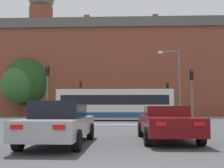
{
  "coord_description": "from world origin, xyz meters",
  "views": [
    {
      "loc": [
        0.31,
        -4.58,
        1.28
      ],
      "look_at": [
        -0.68,
        19.75,
        3.28
      ],
      "focal_mm": 45.0,
      "sensor_mm": 36.0,
      "label": 1
    }
  ],
  "objects_px": {
    "pedestrian_walking_east": "(165,110)",
    "car_saloon_left": "(60,122)",
    "traffic_light_far_left": "(80,93)",
    "bus_crossing_lead": "(115,104)",
    "traffic_light_near_right": "(192,87)",
    "street_lamp_junction": "(175,77)",
    "car_roadster_right": "(167,123)",
    "traffic_light_near_left": "(47,85)",
    "traffic_light_far_right": "(168,94)",
    "pedestrian_walking_west": "(49,110)",
    "pedestrian_waiting": "(179,109)"
  },
  "relations": [
    {
      "from": "bus_crossing_lead",
      "to": "street_lamp_junction",
      "type": "relative_size",
      "value": 1.65
    },
    {
      "from": "pedestrian_walking_east",
      "to": "traffic_light_near_right",
      "type": "bearing_deg",
      "value": 91.62
    },
    {
      "from": "street_lamp_junction",
      "to": "pedestrian_walking_east",
      "type": "distance_m",
      "value": 10.07
    },
    {
      "from": "pedestrian_walking_west",
      "to": "traffic_light_near_right",
      "type": "bearing_deg",
      "value": 111.64
    },
    {
      "from": "bus_crossing_lead",
      "to": "traffic_light_far_right",
      "type": "xyz_separation_m",
      "value": [
        6.28,
        7.57,
        1.3
      ]
    },
    {
      "from": "car_roadster_right",
      "to": "traffic_light_far_left",
      "type": "height_order",
      "value": "traffic_light_far_left"
    },
    {
      "from": "car_roadster_right",
      "to": "traffic_light_far_left",
      "type": "bearing_deg",
      "value": 105.45
    },
    {
      "from": "car_saloon_left",
      "to": "pedestrian_walking_east",
      "type": "xyz_separation_m",
      "value": [
        7.4,
        26.06,
        0.18
      ]
    },
    {
      "from": "street_lamp_junction",
      "to": "pedestrian_walking_west",
      "type": "distance_m",
      "value": 17.2
    },
    {
      "from": "traffic_light_near_left",
      "to": "pedestrian_walking_west",
      "type": "height_order",
      "value": "traffic_light_near_left"
    },
    {
      "from": "car_saloon_left",
      "to": "car_roadster_right",
      "type": "distance_m",
      "value": 4.04
    },
    {
      "from": "bus_crossing_lead",
      "to": "pedestrian_walking_east",
      "type": "relative_size",
      "value": 6.8
    },
    {
      "from": "traffic_light_near_right",
      "to": "street_lamp_junction",
      "type": "xyz_separation_m",
      "value": [
        -0.27,
        5.02,
        1.32
      ]
    },
    {
      "from": "car_saloon_left",
      "to": "pedestrian_waiting",
      "type": "bearing_deg",
      "value": 71.14
    },
    {
      "from": "traffic_light_near_right",
      "to": "pedestrian_walking_east",
      "type": "xyz_separation_m",
      "value": [
        0.1,
        14.59,
        -1.83
      ]
    },
    {
      "from": "traffic_light_far_right",
      "to": "car_saloon_left",
      "type": "bearing_deg",
      "value": -106.95
    },
    {
      "from": "car_roadster_right",
      "to": "pedestrian_waiting",
      "type": "height_order",
      "value": "pedestrian_waiting"
    },
    {
      "from": "car_roadster_right",
      "to": "traffic_light_far_left",
      "type": "relative_size",
      "value": 1.06
    },
    {
      "from": "traffic_light_far_left",
      "to": "pedestrian_waiting",
      "type": "xyz_separation_m",
      "value": [
        12.38,
        0.87,
        -1.92
      ]
    },
    {
      "from": "car_saloon_left",
      "to": "bus_crossing_lead",
      "type": "relative_size",
      "value": 0.45
    },
    {
      "from": "bus_crossing_lead",
      "to": "traffic_light_near_left",
      "type": "height_order",
      "value": "traffic_light_near_left"
    },
    {
      "from": "bus_crossing_lead",
      "to": "traffic_light_near_right",
      "type": "relative_size",
      "value": 2.66
    },
    {
      "from": "traffic_light_near_left",
      "to": "traffic_light_far_left",
      "type": "relative_size",
      "value": 1.0
    },
    {
      "from": "pedestrian_walking_east",
      "to": "car_saloon_left",
      "type": "bearing_deg",
      "value": 76.15
    },
    {
      "from": "pedestrian_walking_east",
      "to": "traffic_light_far_right",
      "type": "bearing_deg",
      "value": 105.42
    },
    {
      "from": "car_roadster_right",
      "to": "traffic_light_near_left",
      "type": "distance_m",
      "value": 12.99
    },
    {
      "from": "street_lamp_junction",
      "to": "pedestrian_walking_east",
      "type": "height_order",
      "value": "street_lamp_junction"
    },
    {
      "from": "traffic_light_far_right",
      "to": "street_lamp_junction",
      "type": "distance_m",
      "value": 8.67
    },
    {
      "from": "car_roadster_right",
      "to": "traffic_light_far_left",
      "type": "xyz_separation_m",
      "value": [
        -7.0,
        23.85,
        2.32
      ]
    },
    {
      "from": "car_saloon_left",
      "to": "traffic_light_far_left",
      "type": "relative_size",
      "value": 1.09
    },
    {
      "from": "traffic_light_near_left",
      "to": "pedestrian_walking_east",
      "type": "relative_size",
      "value": 2.79
    },
    {
      "from": "traffic_light_far_right",
      "to": "traffic_light_near_right",
      "type": "height_order",
      "value": "traffic_light_far_right"
    },
    {
      "from": "car_roadster_right",
      "to": "car_saloon_left",
      "type": "bearing_deg",
      "value": -162.54
    },
    {
      "from": "traffic_light_near_right",
      "to": "traffic_light_far_left",
      "type": "bearing_deg",
      "value": 127.48
    },
    {
      "from": "pedestrian_walking_east",
      "to": "pedestrian_walking_west",
      "type": "height_order",
      "value": "pedestrian_walking_east"
    },
    {
      "from": "pedestrian_walking_east",
      "to": "pedestrian_walking_west",
      "type": "relative_size",
      "value": 1.0
    },
    {
      "from": "traffic_light_far_right",
      "to": "traffic_light_near_right",
      "type": "relative_size",
      "value": 1.04
    },
    {
      "from": "car_saloon_left",
      "to": "traffic_light_far_left",
      "type": "distance_m",
      "value": 25.42
    },
    {
      "from": "bus_crossing_lead",
      "to": "traffic_light_far_right",
      "type": "height_order",
      "value": "traffic_light_far_right"
    },
    {
      "from": "car_saloon_left",
      "to": "traffic_light_near_left",
      "type": "height_order",
      "value": "traffic_light_near_left"
    },
    {
      "from": "bus_crossing_lead",
      "to": "street_lamp_junction",
      "type": "xyz_separation_m",
      "value": [
        5.67,
        -1.0,
        2.51
      ]
    },
    {
      "from": "car_saloon_left",
      "to": "street_lamp_junction",
      "type": "height_order",
      "value": "street_lamp_junction"
    },
    {
      "from": "traffic_light_far_right",
      "to": "bus_crossing_lead",
      "type": "bearing_deg",
      "value": -129.67
    },
    {
      "from": "car_saloon_left",
      "to": "street_lamp_junction",
      "type": "xyz_separation_m",
      "value": [
        7.03,
        16.5,
        3.33
      ]
    },
    {
      "from": "traffic_light_near_right",
      "to": "pedestrian_waiting",
      "type": "relative_size",
      "value": 2.27
    },
    {
      "from": "traffic_light_far_left",
      "to": "car_saloon_left",
      "type": "bearing_deg",
      "value": -82.83
    },
    {
      "from": "traffic_light_near_right",
      "to": "traffic_light_far_left",
      "type": "height_order",
      "value": "traffic_light_far_left"
    },
    {
      "from": "car_saloon_left",
      "to": "traffic_light_far_right",
      "type": "relative_size",
      "value": 1.14
    },
    {
      "from": "car_roadster_right",
      "to": "traffic_light_near_right",
      "type": "bearing_deg",
      "value": 70.34
    },
    {
      "from": "street_lamp_junction",
      "to": "pedestrian_waiting",
      "type": "height_order",
      "value": "street_lamp_junction"
    }
  ]
}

